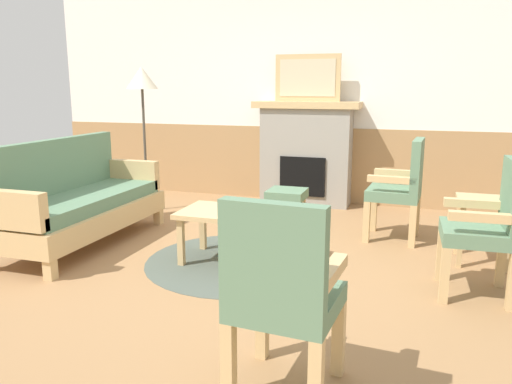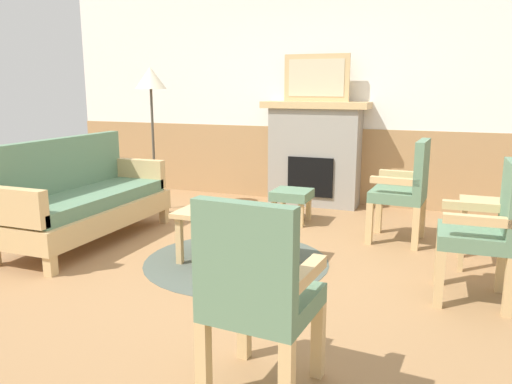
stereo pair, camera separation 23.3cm
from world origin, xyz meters
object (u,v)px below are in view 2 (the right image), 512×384
object	(u,v)px
floor_lamp_by_couch	(151,87)
footstool	(292,197)
armchair_front_left	(257,290)
coffee_table	(236,218)
framed_picture	(316,78)
side_table	(488,216)
fireplace	(315,153)
armchair_by_window_left	(406,186)
armchair_near_fireplace	(488,226)
book_on_table	(246,209)
couch	(84,200)

from	to	relation	value
floor_lamp_by_couch	footstool	bearing A→B (deg)	0.86
footstool	armchair_front_left	xyz separation A→B (m)	(0.78, -3.06, 0.25)
armchair_front_left	coffee_table	bearing A→B (deg)	116.47
framed_picture	side_table	xyz separation A→B (m)	(1.89, -1.67, -1.13)
fireplace	footstool	xyz separation A→B (m)	(-0.00, -0.92, -0.37)
armchair_front_left	floor_lamp_by_couch	size ratio (longest dim) A/B	0.58
framed_picture	armchair_front_left	xyz separation A→B (m)	(0.78, -3.98, -1.02)
armchair_by_window_left	footstool	bearing A→B (deg)	166.88
armchair_near_fireplace	fireplace	bearing A→B (deg)	127.35
framed_picture	armchair_by_window_left	bearing A→B (deg)	-45.01
fireplace	armchair_front_left	bearing A→B (deg)	-78.95
coffee_table	footstool	world-z (taller)	coffee_table
armchair_front_left	footstool	bearing A→B (deg)	104.28
fireplace	floor_lamp_by_couch	bearing A→B (deg)	-151.06
fireplace	armchair_by_window_left	xyz separation A→B (m)	(1.20, -1.20, -0.11)
book_on_table	footstool	world-z (taller)	book_on_table
armchair_front_left	floor_lamp_by_couch	xyz separation A→B (m)	(-2.49, 3.03, 0.91)
book_on_table	coffee_table	bearing A→B (deg)	-154.93
book_on_table	footstool	xyz separation A→B (m)	(-0.01, 1.34, -0.17)
couch	side_table	bearing A→B (deg)	9.81
fireplace	couch	bearing A→B (deg)	-125.83
armchair_near_fireplace	floor_lamp_by_couch	bearing A→B (deg)	157.70
floor_lamp_by_couch	fireplace	bearing A→B (deg)	28.94
armchair_front_left	floor_lamp_by_couch	distance (m)	4.03
armchair_near_fireplace	floor_lamp_by_couch	world-z (taller)	floor_lamp_by_couch
couch	coffee_table	xyz separation A→B (m)	(1.58, -0.01, -0.01)
fireplace	couch	distance (m)	2.82
side_table	floor_lamp_by_couch	size ratio (longest dim) A/B	0.33
armchair_by_window_left	floor_lamp_by_couch	world-z (taller)	floor_lamp_by_couch
couch	side_table	world-z (taller)	couch
armchair_by_window_left	armchair_front_left	bearing A→B (deg)	-98.71
floor_lamp_by_couch	armchair_near_fireplace	bearing A→B (deg)	-22.30
coffee_table	armchair_front_left	xyz separation A→B (m)	(0.84, -1.69, 0.15)
coffee_table	side_table	bearing A→B (deg)	17.81
coffee_table	armchair_by_window_left	xyz separation A→B (m)	(1.27, 1.09, 0.15)
coffee_table	fireplace	bearing A→B (deg)	88.44
couch	armchair_by_window_left	size ratio (longest dim) A/B	1.84
couch	footstool	bearing A→B (deg)	39.54
framed_picture	couch	bearing A→B (deg)	-125.83
book_on_table	side_table	bearing A→B (deg)	17.52
couch	footstool	xyz separation A→B (m)	(1.64, 1.36, -0.11)
fireplace	armchair_near_fireplace	size ratio (longest dim) A/B	1.33
coffee_table	footstool	size ratio (longest dim) A/B	2.40
footstool	floor_lamp_by_couch	world-z (taller)	floor_lamp_by_couch
armchair_front_left	book_on_table	bearing A→B (deg)	114.05
fireplace	couch	xyz separation A→B (m)	(-1.65, -2.28, -0.26)
couch	side_table	xyz separation A→B (m)	(3.53, 0.61, 0.04)
book_on_table	footstool	distance (m)	1.35
book_on_table	side_table	xyz separation A→B (m)	(1.88, 0.59, -0.02)
couch	floor_lamp_by_couch	world-z (taller)	floor_lamp_by_couch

